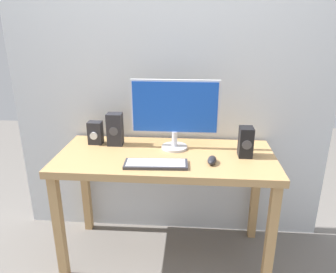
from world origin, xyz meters
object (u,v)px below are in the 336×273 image
object	(u,v)px
speaker_left	(115,129)
speaker_right	(246,142)
keyboard_primary	(156,164)
audio_controller	(95,133)
monitor	(175,111)
mouse	(212,160)
desk	(166,168)

from	to	relation	value
speaker_left	speaker_right	bearing A→B (deg)	-8.79
keyboard_primary	audio_controller	xyz separation A→B (m)	(-0.45, 0.32, 0.07)
monitor	mouse	distance (m)	0.40
desk	mouse	size ratio (longest dim) A/B	12.94
desk	speaker_left	distance (m)	0.43
desk	speaker_left	xyz separation A→B (m)	(-0.35, 0.14, 0.20)
desk	speaker_right	distance (m)	0.52
monitor	keyboard_primary	bearing A→B (deg)	-107.65
keyboard_primary	speaker_right	bearing A→B (deg)	18.84
mouse	speaker_right	bearing A→B (deg)	41.77
desk	keyboard_primary	distance (m)	0.20
monitor	desk	bearing A→B (deg)	-112.33
desk	audio_controller	bearing A→B (deg)	162.38
speaker_right	audio_controller	world-z (taller)	speaker_right
monitor	speaker_right	xyz separation A→B (m)	(0.44, -0.10, -0.16)
audio_controller	speaker_right	bearing A→B (deg)	-8.23
desk	speaker_left	size ratio (longest dim) A/B	6.23
keyboard_primary	audio_controller	size ratio (longest dim) A/B	2.42
speaker_right	audio_controller	xyz separation A→B (m)	(-0.98, 0.14, -0.02)
speaker_left	audio_controller	world-z (taller)	speaker_left
keyboard_primary	audio_controller	distance (m)	0.55
keyboard_primary	speaker_left	size ratio (longest dim) A/B	1.71
keyboard_primary	mouse	size ratio (longest dim) A/B	3.55
desk	keyboard_primary	xyz separation A→B (m)	(-0.04, -0.17, 0.10)
desk	speaker_right	xyz separation A→B (m)	(0.49, 0.01, 0.18)
desk	monitor	distance (m)	0.37
desk	mouse	xyz separation A→B (m)	(0.28, -0.11, 0.11)
mouse	audio_controller	bearing A→B (deg)	171.60
desk	keyboard_primary	world-z (taller)	keyboard_primary
monitor	mouse	bearing A→B (deg)	-44.68
keyboard_primary	speaker_right	xyz separation A→B (m)	(0.53, 0.18, 0.08)
mouse	audio_controller	size ratio (longest dim) A/B	0.68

